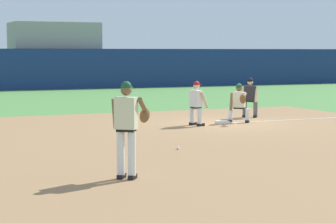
{
  "coord_description": "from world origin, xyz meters",
  "views": [
    {
      "loc": [
        -10.22,
        -19.45,
        2.4
      ],
      "look_at": [
        -4.34,
        -5.53,
        1.02
      ],
      "focal_mm": 70.0,
      "sensor_mm": 36.0,
      "label": 1
    }
  ],
  "objects": [
    {
      "name": "first_baseman",
      "position": [
        0.62,
        -0.03,
        0.73
      ],
      "size": [
        0.71,
        1.09,
        1.34
      ],
      "color": "black",
      "rests_on": "ground"
    },
    {
      "name": "stadium_seating_block",
      "position": [
        0.0,
        24.47,
        2.2
      ],
      "size": [
        5.75,
        3.35,
        4.35
      ],
      "color": "gray",
      "rests_on": "ground"
    },
    {
      "name": "infield_dirt_patch",
      "position": [
        -3.1,
        -3.95,
        0.0
      ],
      "size": [
        18.0,
        18.0,
        0.01
      ],
      "primitive_type": "cube",
      "color": "#9E754C",
      "rests_on": "ground"
    },
    {
      "name": "outfield_wall",
      "position": [
        0.0,
        22.0,
        1.3
      ],
      "size": [
        48.0,
        0.5,
        2.6
      ],
      "color": "navy",
      "rests_on": "ground"
    },
    {
      "name": "baserunner",
      "position": [
        -1.11,
        -0.27,
        0.79
      ],
      "size": [
        0.54,
        0.65,
        1.46
      ],
      "color": "black",
      "rests_on": "ground"
    },
    {
      "name": "ground_plane",
      "position": [
        0.0,
        0.0,
        0.0
      ],
      "size": [
        160.0,
        160.0,
        0.0
      ],
      "primitive_type": "plane",
      "color": "#518942"
    },
    {
      "name": "baseball",
      "position": [
        -3.77,
        -4.84,
        0.04
      ],
      "size": [
        0.07,
        0.07,
        0.07
      ],
      "primitive_type": "sphere",
      "color": "white",
      "rests_on": "ground"
    },
    {
      "name": "pitcher",
      "position": [
        -6.16,
        -7.88,
        1.06
      ],
      "size": [
        0.85,
        0.54,
        1.86
      ],
      "color": "black",
      "rests_on": "ground"
    },
    {
      "name": "first_base_bag",
      "position": [
        0.0,
        0.0,
        0.04
      ],
      "size": [
        0.38,
        0.38,
        0.09
      ],
      "primitive_type": "cube",
      "color": "white",
      "rests_on": "ground"
    },
    {
      "name": "umpire",
      "position": [
        1.86,
        1.4,
        0.79
      ],
      "size": [
        0.68,
        0.66,
        1.46
      ],
      "color": "black",
      "rests_on": "ground"
    }
  ]
}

